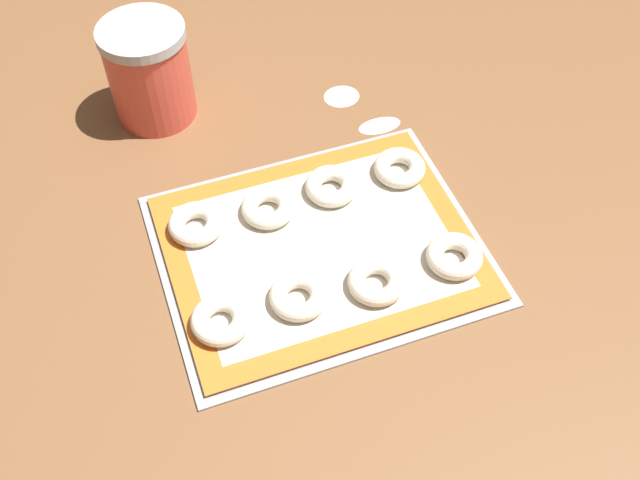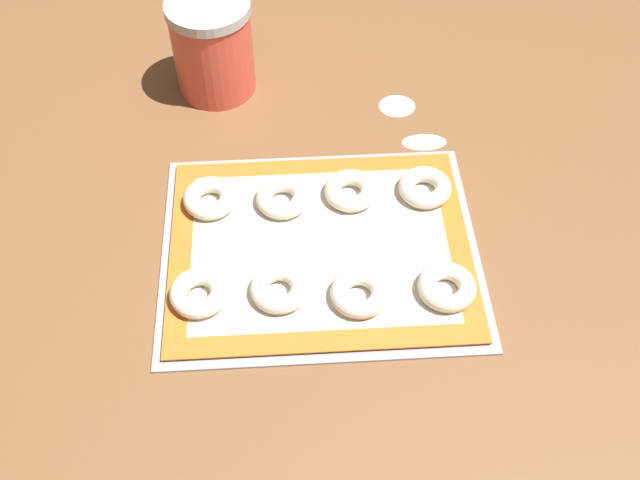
{
  "view_description": "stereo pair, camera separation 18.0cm",
  "coord_description": "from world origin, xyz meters",
  "px_view_note": "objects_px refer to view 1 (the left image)",
  "views": [
    {
      "loc": [
        -0.2,
        -0.6,
        0.81
      ],
      "look_at": [
        0.01,
        -0.01,
        0.02
      ],
      "focal_mm": 42.0,
      "sensor_mm": 36.0,
      "label": 1
    },
    {
      "loc": [
        -0.02,
        -0.63,
        0.81
      ],
      "look_at": [
        0.01,
        -0.01,
        0.02
      ],
      "focal_mm": 42.0,
      "sensor_mm": 36.0,
      "label": 2
    }
  ],
  "objects_px": {
    "bagel_front_mid_right": "(377,282)",
    "bagel_front_far_right": "(454,256)",
    "bagel_back_far_right": "(400,168)",
    "bagel_front_mid_left": "(299,296)",
    "bagel_back_mid_left": "(268,207)",
    "bagel_back_far_left": "(196,224)",
    "flour_canister": "(149,72)",
    "bagel_front_far_left": "(221,320)",
    "baking_tray": "(320,249)",
    "bagel_back_mid_right": "(331,186)"
  },
  "relations": [
    {
      "from": "bagel_back_far_right",
      "to": "flour_canister",
      "type": "distance_m",
      "value": 0.41
    },
    {
      "from": "bagel_front_mid_right",
      "to": "bagel_back_far_right",
      "type": "relative_size",
      "value": 1.0
    },
    {
      "from": "bagel_front_far_left",
      "to": "bagel_back_far_right",
      "type": "relative_size",
      "value": 1.0
    },
    {
      "from": "bagel_back_mid_left",
      "to": "bagel_back_mid_right",
      "type": "xyz_separation_m",
      "value": [
        0.1,
        0.01,
        0.0
      ]
    },
    {
      "from": "bagel_front_mid_left",
      "to": "bagel_front_far_left",
      "type": "bearing_deg",
      "value": -179.48
    },
    {
      "from": "bagel_front_far_right",
      "to": "bagel_back_mid_right",
      "type": "relative_size",
      "value": 1.0
    },
    {
      "from": "bagel_front_far_left",
      "to": "baking_tray",
      "type": "bearing_deg",
      "value": 25.85
    },
    {
      "from": "baking_tray",
      "to": "bagel_front_mid_left",
      "type": "relative_size",
      "value": 5.7
    },
    {
      "from": "bagel_front_far_left",
      "to": "bagel_front_far_right",
      "type": "relative_size",
      "value": 1.0
    },
    {
      "from": "bagel_front_mid_left",
      "to": "bagel_back_mid_left",
      "type": "height_order",
      "value": "same"
    },
    {
      "from": "bagel_front_mid_left",
      "to": "bagel_back_mid_right",
      "type": "height_order",
      "value": "same"
    },
    {
      "from": "baking_tray",
      "to": "flour_canister",
      "type": "height_order",
      "value": "flour_canister"
    },
    {
      "from": "bagel_front_far_left",
      "to": "bagel_back_far_left",
      "type": "distance_m",
      "value": 0.16
    },
    {
      "from": "bagel_back_far_right",
      "to": "bagel_back_far_left",
      "type": "bearing_deg",
      "value": -179.53
    },
    {
      "from": "bagel_front_mid_left",
      "to": "flour_canister",
      "type": "xyz_separation_m",
      "value": [
        -0.09,
        0.43,
        0.06
      ]
    },
    {
      "from": "bagel_front_mid_left",
      "to": "bagel_back_mid_left",
      "type": "distance_m",
      "value": 0.16
    },
    {
      "from": "bagel_front_far_left",
      "to": "bagel_front_mid_right",
      "type": "xyz_separation_m",
      "value": [
        0.2,
        -0.01,
        0.0
      ]
    },
    {
      "from": "bagel_back_far_left",
      "to": "bagel_back_mid_right",
      "type": "bearing_deg",
      "value": 0.75
    },
    {
      "from": "bagel_front_far_right",
      "to": "bagel_back_far_left",
      "type": "distance_m",
      "value": 0.35
    },
    {
      "from": "bagel_front_far_left",
      "to": "bagel_front_mid_left",
      "type": "relative_size",
      "value": 1.0
    },
    {
      "from": "baking_tray",
      "to": "bagel_back_far_left",
      "type": "bearing_deg",
      "value": 150.77
    },
    {
      "from": "bagel_front_mid_left",
      "to": "flour_canister",
      "type": "bearing_deg",
      "value": 102.03
    },
    {
      "from": "bagel_back_mid_left",
      "to": "bagel_front_mid_right",
      "type": "bearing_deg",
      "value": -60.99
    },
    {
      "from": "bagel_front_far_left",
      "to": "bagel_front_mid_left",
      "type": "bearing_deg",
      "value": 0.52
    },
    {
      "from": "bagel_back_mid_left",
      "to": "bagel_back_mid_right",
      "type": "height_order",
      "value": "same"
    },
    {
      "from": "bagel_front_mid_left",
      "to": "baking_tray",
      "type": "bearing_deg",
      "value": 53.34
    },
    {
      "from": "bagel_front_far_right",
      "to": "bagel_front_far_left",
      "type": "bearing_deg",
      "value": 178.31
    },
    {
      "from": "bagel_back_mid_left",
      "to": "bagel_back_far_right",
      "type": "relative_size",
      "value": 1.0
    },
    {
      "from": "bagel_front_far_left",
      "to": "bagel_front_mid_right",
      "type": "height_order",
      "value": "same"
    },
    {
      "from": "bagel_front_far_left",
      "to": "bagel_back_mid_left",
      "type": "relative_size",
      "value": 1.0
    },
    {
      "from": "bagel_back_far_left",
      "to": "bagel_back_mid_left",
      "type": "xyz_separation_m",
      "value": [
        0.1,
        -0.0,
        0.0
      ]
    },
    {
      "from": "bagel_back_far_left",
      "to": "flour_canister",
      "type": "bearing_deg",
      "value": 89.51
    },
    {
      "from": "bagel_front_far_right",
      "to": "bagel_back_mid_right",
      "type": "xyz_separation_m",
      "value": [
        -0.11,
        0.17,
        0.0
      ]
    },
    {
      "from": "bagel_back_far_left",
      "to": "bagel_front_far_right",
      "type": "bearing_deg",
      "value": -28.97
    },
    {
      "from": "bagel_back_far_left",
      "to": "bagel_back_mid_left",
      "type": "relative_size",
      "value": 1.0
    },
    {
      "from": "bagel_front_far_right",
      "to": "bagel_back_mid_left",
      "type": "xyz_separation_m",
      "value": [
        -0.21,
        0.17,
        0.0
      ]
    },
    {
      "from": "flour_canister",
      "to": "bagel_front_far_left",
      "type": "bearing_deg",
      "value": -91.46
    },
    {
      "from": "bagel_back_far_left",
      "to": "bagel_back_mid_right",
      "type": "xyz_separation_m",
      "value": [
        0.2,
        0.0,
        0.0
      ]
    },
    {
      "from": "bagel_front_mid_right",
      "to": "bagel_back_far_right",
      "type": "height_order",
      "value": "same"
    },
    {
      "from": "bagel_back_far_right",
      "to": "bagel_front_far_right",
      "type": "bearing_deg",
      "value": -89.05
    },
    {
      "from": "baking_tray",
      "to": "bagel_front_far_right",
      "type": "bearing_deg",
      "value": -28.72
    },
    {
      "from": "bagel_back_mid_left",
      "to": "bagel_back_far_right",
      "type": "xyz_separation_m",
      "value": [
        0.2,
        0.01,
        0.0
      ]
    },
    {
      "from": "bagel_front_mid_right",
      "to": "bagel_front_mid_left",
      "type": "bearing_deg",
      "value": 172.72
    },
    {
      "from": "bagel_front_mid_right",
      "to": "flour_canister",
      "type": "xyz_separation_m",
      "value": [
        -0.19,
        0.44,
        0.06
      ]
    },
    {
      "from": "bagel_front_far_right",
      "to": "bagel_back_far_right",
      "type": "relative_size",
      "value": 1.0
    },
    {
      "from": "bagel_front_mid_right",
      "to": "bagel_back_far_right",
      "type": "distance_m",
      "value": 0.21
    },
    {
      "from": "bagel_front_far_right",
      "to": "flour_canister",
      "type": "height_order",
      "value": "flour_canister"
    },
    {
      "from": "bagel_front_mid_right",
      "to": "bagel_front_far_right",
      "type": "relative_size",
      "value": 1.0
    },
    {
      "from": "bagel_front_mid_right",
      "to": "bagel_back_far_left",
      "type": "bearing_deg",
      "value": 138.46
    },
    {
      "from": "bagel_back_mid_right",
      "to": "bagel_front_mid_left",
      "type": "bearing_deg",
      "value": -122.9
    }
  ]
}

